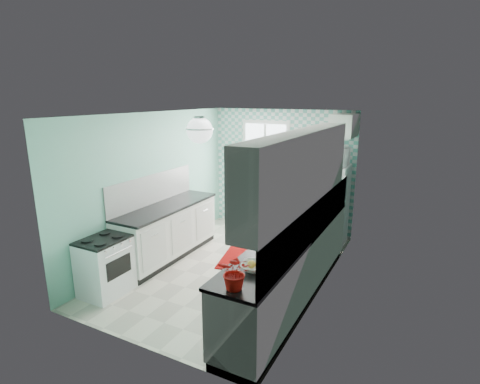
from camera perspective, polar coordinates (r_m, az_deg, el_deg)
The scene contains 26 objects.
floor at distance 6.29m, azimuth -1.49°, elevation -11.64°, with size 3.00×4.40×0.02m, color beige.
ceiling at distance 5.66m, azimuth -1.65°, elevation 11.94°, with size 3.00×4.40×0.02m, color white.
wall_back at distance 7.80m, azimuth 6.34°, elevation 3.24°, with size 3.00×0.02×2.50m, color #7FCBB2.
wall_front at distance 4.16m, azimuth -16.64°, elevation -7.47°, with size 3.00×0.02×2.50m, color #7FCBB2.
wall_left at distance 6.69m, azimuth -12.95°, elevation 1.07°, with size 0.02×4.40×2.50m, color #7FCBB2.
wall_right at distance 5.31m, azimuth 12.85°, elevation -2.42°, with size 0.02×4.40×2.50m, color #7FCBB2.
accent_wall at distance 7.78m, azimuth 6.28°, elevation 3.21°, with size 3.00×0.01×2.50m, color #65B7A9.
window at distance 7.84m, azimuth 3.87°, elevation 5.57°, with size 1.04×0.05×1.44m.
backsplash_right at distance 4.96m, azimuth 11.37°, elevation -4.20°, with size 0.02×3.60×0.51m, color white.
backsplash_left at distance 6.64m, azimuth -13.19°, elevation 0.45°, with size 0.02×2.15×0.51m, color white.
upper_cabinets_right at distance 4.64m, azimuth 9.29°, elevation 3.61°, with size 0.33×3.20×0.90m, color silver.
upper_cabinet_fridge at distance 6.94m, azimuth 15.59°, elevation 9.75°, with size 0.40×0.74×0.40m, color silver.
ceiling_light at distance 4.99m, azimuth -6.17°, elevation 9.37°, with size 0.34×0.34×0.35m.
base_cabinets_right at distance 5.32m, azimuth 7.94°, elevation -11.40°, with size 0.60×3.60×0.90m, color white.
countertop_right at distance 5.14m, azimuth 7.96°, elevation -6.65°, with size 0.63×3.60×0.04m, color black.
base_cabinets_left at distance 6.68m, azimuth -10.93°, elevation -6.04°, with size 0.60×2.15×0.90m, color white.
countertop_left at distance 6.52m, azimuth -11.02°, elevation -2.19°, with size 0.63×2.15×0.04m, color black.
fridge at distance 7.22m, azimuth 13.28°, elevation -1.98°, with size 0.66×0.66×1.53m.
stove at distance 5.73m, azimuth -19.86°, elevation -10.46°, with size 0.54×0.67×0.81m.
sink at distance 5.99m, azimuth 11.22°, elevation -3.60°, with size 0.53×0.45×0.53m.
rug at distance 6.63m, azimuth 0.49°, elevation -10.04°, with size 0.72×1.03×0.02m, color #5E0D00.
dish_towel at distance 6.30m, azimuth 8.47°, elevation -6.90°, with size 0.02×0.26×0.39m, color #599992.
fruit_bowl at distance 4.09m, azimuth 2.39°, elevation -11.37°, with size 0.31×0.31×0.08m, color white.
potted_plant at distance 3.66m, azimuth -0.65°, elevation -12.09°, with size 0.33×0.28×0.36m, color red.
soap_bottle at distance 6.17m, azimuth 12.33°, elevation -2.02°, with size 0.09×0.09×0.21m, color #91B1C5.
microwave at distance 7.02m, azimuth 13.72°, elevation 5.34°, with size 0.61×0.42×0.34m, color white.
Camera 1 is at (2.75, -4.94, 2.76)m, focal length 28.00 mm.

